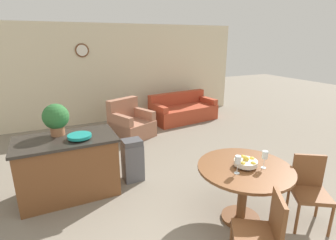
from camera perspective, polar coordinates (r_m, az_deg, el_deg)
name	(u,v)px	position (r m, az deg, el deg)	size (l,w,h in m)	color
wall_back	(110,74)	(7.63, -12.59, 9.75)	(8.00, 0.09, 2.70)	beige
dining_table	(244,179)	(3.53, 16.22, -12.29)	(1.18, 1.18, 0.77)	brown
dining_chair_near_left	(263,231)	(2.93, 19.96, -21.75)	(0.58, 0.58, 0.90)	brown
dining_chair_near_right	(309,187)	(3.86, 28.41, -12.73)	(0.58, 0.58, 0.90)	brown
fruit_bowl	(246,162)	(3.43, 16.54, -8.80)	(0.29, 0.29, 0.15)	silver
wine_glass_left	(238,160)	(3.20, 14.97, -8.50)	(0.07, 0.07, 0.23)	silver
wine_glass_right	(265,155)	(3.43, 20.34, -7.26)	(0.07, 0.07, 0.23)	silver
kitchen_island	(69,166)	(4.26, -20.82, -9.44)	(1.43, 0.81, 0.92)	brown
teal_bowl	(80,136)	(3.97, -18.70, -3.34)	(0.34, 0.34, 0.07)	teal
potted_plant	(56,118)	(4.18, -23.21, 0.43)	(0.38, 0.38, 0.48)	#A36642
trash_bin	(133,160)	(4.47, -7.71, -8.64)	(0.32, 0.27, 0.72)	#56565B
couch	(183,111)	(7.69, 3.24, 2.00)	(1.98, 1.11, 0.77)	#B24228
armchair	(131,124)	(6.46, -8.11, -0.91)	(1.11, 1.12, 0.90)	#A87056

